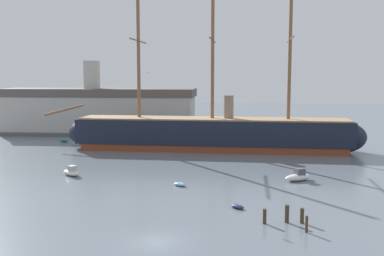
# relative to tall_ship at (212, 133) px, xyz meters

# --- Properties ---
(ground_plane) EXTENTS (400.00, 400.00, 0.00)m
(ground_plane) POSITION_rel_tall_ship_xyz_m (-2.65, -48.84, -3.31)
(ground_plane) COLOR slate
(tall_ship) EXTENTS (63.25, 13.67, 30.42)m
(tall_ship) POSITION_rel_tall_ship_xyz_m (0.00, 0.00, 0.00)
(tall_ship) COLOR brown
(tall_ship) RESTS_ON ground
(dinghy_foreground_right) EXTENTS (1.85, 1.81, 0.43)m
(dinghy_foreground_right) POSITION_rel_tall_ship_xyz_m (4.60, -38.20, -3.10)
(dinghy_foreground_right) COLOR #1E284C
(dinghy_foreground_right) RESTS_ON ground
(dinghy_near_centre) EXTENTS (2.07, 1.73, 0.45)m
(dinghy_near_centre) POSITION_rel_tall_ship_xyz_m (-2.88, -28.93, -3.08)
(dinghy_near_centre) COLOR #7FB2D6
(dinghy_near_centre) RESTS_ON ground
(motorboat_mid_left) EXTENTS (3.66, 3.36, 1.48)m
(motorboat_mid_left) POSITION_rel_tall_ship_xyz_m (-19.34, -24.18, -2.79)
(motorboat_mid_left) COLOR silver
(motorboat_mid_left) RESTS_ON ground
(motorboat_mid_right) EXTENTS (4.35, 3.49, 1.70)m
(motorboat_mid_right) POSITION_rel_tall_ship_xyz_m (13.08, -24.41, -2.72)
(motorboat_mid_right) COLOR silver
(motorboat_mid_right) RESTS_ON ground
(dinghy_far_left) EXTENTS (2.75, 2.44, 0.61)m
(dinghy_far_left) POSITION_rel_tall_ship_xyz_m (-33.00, 8.06, -3.01)
(dinghy_far_left) COLOR #236670
(dinghy_far_left) RESTS_ON ground
(dinghy_far_right) EXTENTS (1.42, 2.89, 0.66)m
(dinghy_far_right) POSITION_rel_tall_ship_xyz_m (24.99, 2.95, -2.98)
(dinghy_far_right) COLOR #B22D28
(dinghy_far_right) RESTS_ON ground
(mooring_piling_nearest) EXTENTS (0.42, 0.42, 1.80)m
(mooring_piling_nearest) POSITION_rel_tall_ship_xyz_m (9.44, -42.56, -2.42)
(mooring_piling_nearest) COLOR #423323
(mooring_piling_nearest) RESTS_ON ground
(mooring_piling_left_pair) EXTENTS (0.26, 0.26, 1.58)m
(mooring_piling_left_pair) POSITION_rel_tall_ship_xyz_m (10.93, -45.21, -2.52)
(mooring_piling_left_pair) COLOR #423323
(mooring_piling_left_pair) RESTS_ON ground
(mooring_piling_right_pair) EXTENTS (0.36, 0.36, 1.49)m
(mooring_piling_right_pair) POSITION_rel_tall_ship_xyz_m (7.22, -43.09, -2.57)
(mooring_piling_right_pair) COLOR #423323
(mooring_piling_right_pair) RESTS_ON ground
(mooring_piling_midwater) EXTENTS (0.39, 0.39, 1.52)m
(mooring_piling_midwater) POSITION_rel_tall_ship_xyz_m (10.91, -42.57, -2.55)
(mooring_piling_midwater) COLOR #423323
(mooring_piling_midwater) RESTS_ON ground
(dockside_warehouse_left) EXTENTS (51.81, 14.93, 18.09)m
(dockside_warehouse_left) POSITION_rel_tall_ship_xyz_m (-29.44, 23.03, 2.31)
(dockside_warehouse_left) COLOR #565659
(dockside_warehouse_left) RESTS_ON ground
(seagull_in_flight) EXTENTS (0.81, 1.12, 0.14)m
(seagull_in_flight) POSITION_rel_tall_ship_xyz_m (-7.26, -27.49, 11.57)
(seagull_in_flight) COLOR silver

